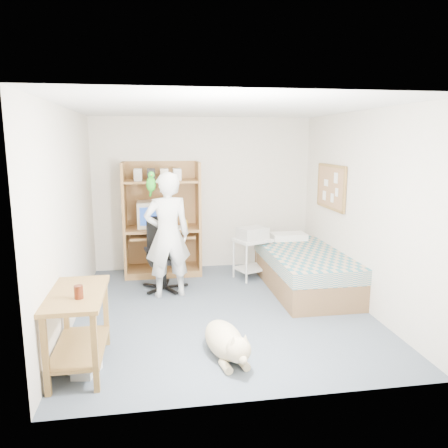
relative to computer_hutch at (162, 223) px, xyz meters
name	(u,v)px	position (x,y,z in m)	size (l,w,h in m)	color
floor	(222,310)	(0.70, -1.74, -0.82)	(4.00, 4.00, 0.00)	#4A5565
wall_back	(203,194)	(0.70, 0.26, 0.43)	(3.60, 0.02, 2.50)	beige
wall_right	(360,210)	(2.50, -1.74, 0.43)	(0.02, 4.00, 2.50)	beige
wall_left	(69,217)	(-1.10, -1.74, 0.43)	(0.02, 4.00, 2.50)	beige
ceiling	(222,108)	(0.70, -1.74, 1.68)	(3.60, 4.00, 0.02)	white
computer_hutch	(162,223)	(0.00, 0.00, 0.00)	(1.20, 0.63, 1.80)	brown
bed	(304,270)	(2.00, -1.12, -0.53)	(1.02, 2.02, 0.66)	brown
side_desk	(78,318)	(-0.85, -2.94, -0.33)	(0.50, 1.00, 0.75)	brown
corkboard	(331,187)	(2.47, -0.84, 0.63)	(0.04, 0.94, 0.66)	#9B6B45
office_chair	(164,264)	(-0.01, -0.78, -0.45)	(0.58, 0.58, 1.04)	black
person	(168,235)	(0.05, -1.09, 0.04)	(0.63, 0.41, 1.72)	white
parrot	(151,183)	(-0.15, -1.08, 0.75)	(0.13, 0.22, 0.35)	#1C8E14
dog	(226,341)	(0.55, -2.97, -0.65)	(0.46, 1.04, 0.39)	beige
printer_cart	(252,252)	(1.37, -0.50, -0.40)	(0.64, 0.59, 0.63)	silver
printer	(253,233)	(1.37, -0.50, -0.10)	(0.42, 0.32, 0.18)	#B4B4AF
crt_monitor	(151,214)	(-0.18, 0.01, 0.15)	(0.44, 0.47, 0.41)	beige
keyboard	(165,234)	(0.03, -0.16, -0.15)	(0.45, 0.16, 0.03)	beige
pencil_cup	(185,224)	(0.36, -0.09, 0.00)	(0.08, 0.08, 0.12)	gold
drink_glass	(79,292)	(-0.80, -3.11, -0.01)	(0.08, 0.08, 0.12)	#41170A
floor_box_a	(85,367)	(-0.80, -3.03, -0.77)	(0.25, 0.20, 0.10)	silver
floor_box_b	(84,371)	(-0.80, -3.09, -0.78)	(0.18, 0.22, 0.08)	#B8B8B3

